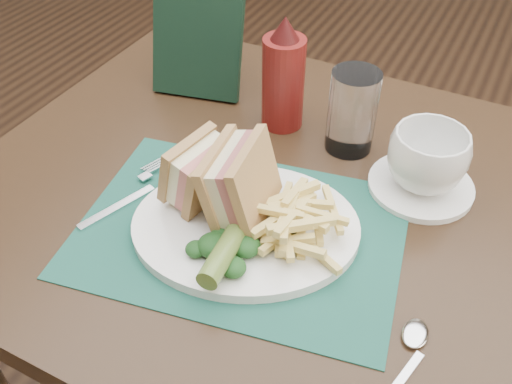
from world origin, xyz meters
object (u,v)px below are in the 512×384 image
check_presenter (198,22)px  coffee_cup (427,159)px  sandwich_half_a (187,165)px  ketchup_bottle (284,73)px  drinking_glass (352,112)px  saucer (420,186)px  plate (246,227)px  sandwich_half_b (225,178)px  table_main (273,338)px  placemat (240,231)px

check_presenter → coffee_cup: bearing=-25.4°
sandwich_half_a → ketchup_bottle: 0.24m
drinking_glass → coffee_cup: bearing=-20.4°
saucer → coffee_cup: size_ratio=1.36×
plate → drinking_glass: size_ratio=2.31×
saucer → drinking_glass: size_ratio=1.15×
coffee_cup → saucer: bearing=0.0°
plate → sandwich_half_a: size_ratio=3.22×
sandwich_half_a → sandwich_half_b: 0.06m
plate → coffee_cup: (0.18, 0.19, 0.04)m
coffee_cup → check_presenter: check_presenter is taller
drinking_glass → sandwich_half_b: bearing=-111.4°
plate → coffee_cup: coffee_cup is taller
sandwich_half_b → check_presenter: (-0.21, 0.28, 0.05)m
table_main → ketchup_bottle: size_ratio=4.84×
ketchup_bottle → drinking_glass: bearing=-5.2°
plate → placemat: bearing=-177.1°
placemat → plate: 0.01m
sandwich_half_a → coffee_cup: bearing=40.9°
sandwich_half_b → drinking_glass: size_ratio=0.87×
saucer → check_presenter: (-0.42, 0.10, 0.12)m
coffee_cup → drinking_glass: drinking_glass is taller
placemat → saucer: (0.19, 0.19, 0.00)m
table_main → placemat: (-0.01, -0.10, 0.38)m
plate → saucer: plate is taller
coffee_cup → sandwich_half_a: bearing=-148.4°
placemat → coffee_cup: coffee_cup is taller
sandwich_half_b → drinking_glass: bearing=61.8°
placemat → check_presenter: (-0.23, 0.29, 0.12)m
saucer → coffee_cup: 0.05m
sandwich_half_b → drinking_glass: 0.25m
sandwich_half_a → check_presenter: check_presenter is taller
sandwich_half_a → coffee_cup: sandwich_half_a is taller
coffee_cup → drinking_glass: 0.14m
placemat → sandwich_half_a: 0.11m
table_main → check_presenter: (-0.24, 0.19, 0.50)m
saucer → check_presenter: check_presenter is taller
sandwich_half_a → check_presenter: (-0.14, 0.27, 0.06)m
sandwich_half_a → coffee_cup: 0.33m
saucer → ketchup_bottle: ketchup_bottle is taller
placemat → drinking_glass: drinking_glass is taller
saucer → plate: bearing=-133.9°
plate → check_presenter: size_ratio=1.19×
plate → coffee_cup: size_ratio=2.71×
sandwich_half_a → ketchup_bottle: (0.03, 0.23, 0.03)m
coffee_cup → ketchup_bottle: (-0.25, 0.06, 0.04)m
plate → sandwich_half_a: (-0.10, 0.02, 0.06)m
coffee_cup → table_main: bearing=-152.5°
placemat → ketchup_bottle: size_ratio=2.27×
sandwich_half_b → plate: bearing=-22.0°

